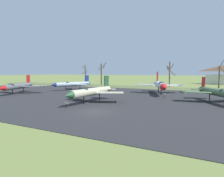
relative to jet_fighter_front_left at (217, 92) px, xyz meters
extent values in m
plane|color=olive|center=(-14.40, -16.52, -1.88)|extent=(600.00, 600.00, 0.00)
cube|color=#28282B|center=(-14.40, -2.50, -1.85)|extent=(87.96, 46.73, 0.05)
cube|color=#566137|center=(-14.40, 26.86, -1.85)|extent=(147.96, 12.00, 0.06)
cylinder|color=#4C6B47|center=(-0.04, 0.08, -0.02)|extent=(6.44, 10.48, 1.29)
cylinder|color=black|center=(-2.82, 5.24, -0.02)|extent=(1.13, 1.05, 0.91)
ellipsoid|color=#19232D|center=(0.76, -1.41, 0.33)|extent=(0.90, 1.69, 0.85)
cube|color=#4C6B47|center=(-3.19, -0.44, -0.12)|extent=(4.94, 2.71, 0.12)
cylinder|color=#4C6B47|center=(-5.51, -1.13, -0.12)|extent=(1.40, 2.05, 0.48)
cube|color=#B21E1E|center=(-2.49, 4.63, 1.55)|extent=(0.72, 1.16, 1.86)
cube|color=#4C6B47|center=(-3.52, 3.89, 0.07)|extent=(2.34, 2.01, 0.12)
cube|color=#4C6B47|center=(-1.30, 5.08, 0.07)|extent=(2.34, 2.01, 0.12)
cylinder|color=black|center=(-1.21, 2.25, -1.27)|extent=(0.17, 0.17, 1.21)
cylinder|color=#B7B293|center=(-19.38, -9.53, 0.02)|extent=(1.42, 11.47, 1.32)
cone|color=#234C2D|center=(-19.33, -16.01, 0.02)|extent=(1.23, 1.51, 1.22)
cylinder|color=black|center=(-19.44, -3.54, 0.02)|extent=(0.93, 0.74, 0.93)
ellipsoid|color=#19232D|center=(-19.37, -11.62, 0.38)|extent=(0.89, 1.68, 0.84)
cube|color=#B7B293|center=(-22.40, -8.60, -0.08)|extent=(5.25, 4.12, 0.12)
cube|color=#B7B293|center=(-16.39, -8.55, -0.08)|extent=(5.26, 4.18, 0.12)
cube|color=#234C2D|center=(-19.43, -4.38, 1.71)|extent=(0.17, 1.65, 2.06)
cube|color=#B7B293|center=(-20.46, -4.43, 0.12)|extent=(1.54, 1.25, 0.12)
cube|color=#B7B293|center=(-18.40, -4.41, 0.12)|extent=(1.54, 1.25, 0.12)
cylinder|color=black|center=(-19.36, -12.05, -1.26)|extent=(0.18, 0.18, 1.23)
cylinder|color=black|center=(-19.41, -7.01, -1.26)|extent=(0.18, 0.18, 1.23)
cylinder|color=black|center=(-19.32, -16.44, -1.54)|extent=(0.08, 0.08, 0.68)
cube|color=white|center=(-19.32, -16.44, -1.06)|extent=(0.57, 0.26, 0.33)
cylinder|color=#565B60|center=(-43.29, -6.22, -0.02)|extent=(5.55, 10.85, 1.30)
cone|color=red|center=(-40.72, -12.34, -0.02)|extent=(1.89, 2.35, 1.19)
cylinder|color=black|center=(-45.57, -0.81, -0.02)|extent=(1.11, 1.01, 0.91)
ellipsoid|color=#19232D|center=(-42.08, -9.11, 0.34)|extent=(1.00, 1.88, 0.94)
cube|color=#565B60|center=(-46.54, -6.29, -0.12)|extent=(4.85, 2.25, 0.12)
cube|color=#565B60|center=(-40.98, -3.95, -0.12)|extent=(4.62, 4.88, 0.12)
cylinder|color=#565B60|center=(-48.96, -6.68, -0.12)|extent=(1.25, 2.10, 0.48)
cylinder|color=#565B60|center=(-39.01, -2.49, -0.12)|extent=(1.25, 2.10, 0.48)
cube|color=red|center=(-45.25, -1.57, 1.64)|extent=(0.77, 1.55, 2.02)
cube|color=#565B60|center=(-46.22, -2.02, 0.08)|extent=(1.95, 1.74, 0.12)
cube|color=#565B60|center=(-44.26, -1.19, 0.08)|extent=(1.95, 1.74, 0.12)
cylinder|color=black|center=(-42.34, -8.50, -1.27)|extent=(0.17, 0.17, 1.21)
cylinder|color=black|center=(-44.25, -3.95, -1.27)|extent=(0.17, 0.17, 1.21)
cylinder|color=silver|center=(-12.47, 9.66, 0.32)|extent=(6.20, 12.92, 1.53)
cone|color=red|center=(-9.73, 2.55, 0.32)|extent=(2.02, 2.35, 1.41)
cylinder|color=black|center=(-14.96, 16.13, 0.32)|extent=(1.30, 1.17, 1.07)
ellipsoid|color=#19232D|center=(-11.24, 6.49, 0.74)|extent=(1.23, 2.31, 1.16)
cube|color=silver|center=(-15.96, 10.18, 0.20)|extent=(4.91, 2.96, 0.14)
cube|color=silver|center=(-10.23, 12.39, 0.20)|extent=(4.67, 5.02, 0.14)
cylinder|color=silver|center=(-18.35, 9.97, 0.20)|extent=(1.41, 2.49, 0.57)
cylinder|color=silver|center=(-8.32, 13.84, 0.20)|extent=(1.41, 2.49, 0.57)
cube|color=red|center=(-14.61, 15.21, 2.31)|extent=(0.88, 1.90, 2.46)
cube|color=silver|center=(-15.89, 14.68, 0.43)|extent=(2.53, 2.11, 0.14)
cube|color=silver|center=(-13.30, 15.68, 0.43)|extent=(2.53, 2.11, 0.14)
cylinder|color=black|center=(-11.42, 6.94, -1.16)|extent=(0.20, 0.20, 1.43)
cylinder|color=black|center=(-13.52, 12.38, -1.16)|extent=(0.20, 0.20, 1.43)
cylinder|color=black|center=(-9.49, 1.88, -1.55)|extent=(0.08, 0.08, 0.66)
cube|color=white|center=(-9.49, 1.88, -1.08)|extent=(0.59, 0.36, 0.30)
cylinder|color=#8EA3B2|center=(-37.78, 7.94, -0.10)|extent=(5.14, 10.41, 1.24)
cone|color=navy|center=(-40.05, 2.27, -0.10)|extent=(1.62, 1.82, 1.14)
cylinder|color=black|center=(-35.69, 13.14, -0.10)|extent=(1.06, 0.95, 0.87)
ellipsoid|color=#19232D|center=(-38.42, 6.33, 0.24)|extent=(0.84, 1.58, 0.79)
cube|color=#8EA3B2|center=(-39.85, 10.07, -0.20)|extent=(4.40, 4.55, 0.12)
cube|color=#8EA3B2|center=(-34.80, 8.04, -0.20)|extent=(4.35, 2.45, 0.12)
cube|color=navy|center=(-35.96, 12.47, 1.47)|extent=(0.65, 1.34, 1.90)
cube|color=#8EA3B2|center=(-37.11, 12.83, -0.01)|extent=(2.20, 1.78, 0.12)
cube|color=#8EA3B2|center=(-34.88, 11.93, -0.01)|extent=(2.20, 1.78, 0.12)
cylinder|color=black|center=(-38.65, 5.75, -1.30)|extent=(0.16, 0.16, 1.15)
cylinder|color=black|center=(-36.90, 10.13, -1.30)|extent=(0.16, 0.16, 1.15)
cylinder|color=brown|center=(-49.97, 31.39, 2.32)|extent=(0.42, 0.42, 8.39)
cylinder|color=brown|center=(-49.50, 31.18, 3.48)|extent=(0.64, 1.15, 1.44)
cylinder|color=brown|center=(-49.96, 30.61, 5.63)|extent=(1.63, 0.22, 0.92)
cylinder|color=brown|center=(-50.78, 32.25, 3.55)|extent=(1.91, 1.80, 1.95)
cylinder|color=brown|center=(-50.17, 30.37, 5.12)|extent=(2.13, 0.56, 1.35)
cylinder|color=#42382D|center=(-43.06, 33.05, 2.51)|extent=(0.49, 0.49, 8.78)
cylinder|color=#42382D|center=(-42.24, 34.27, 6.38)|extent=(2.68, 1.92, 1.87)
cylinder|color=#42382D|center=(-43.27, 34.09, 4.92)|extent=(2.20, 0.61, 1.48)
cylinder|color=#42382D|center=(-43.98, 33.01, 4.88)|extent=(0.28, 1.94, 1.13)
cylinder|color=brown|center=(-15.10, 32.89, 2.55)|extent=(0.49, 0.49, 8.86)
cylinder|color=brown|center=(-15.29, 32.30, 3.76)|extent=(1.44, 0.65, 2.09)
cylinder|color=brown|center=(-15.61, 32.44, 4.90)|extent=(1.19, 1.30, 1.08)
cylinder|color=brown|center=(-15.33, 32.13, 5.02)|extent=(1.74, 0.74, 1.38)
cylinder|color=brown|center=(-13.81, 32.36, 2.94)|extent=(1.33, 2.79, 1.72)
cylinder|color=brown|center=(-14.77, 33.78, 5.01)|extent=(1.98, 0.90, 2.76)
cylinder|color=brown|center=(0.29, 35.26, 1.70)|extent=(0.53, 0.53, 7.15)
cylinder|color=brown|center=(-0.41, 35.60, 4.70)|extent=(0.98, 1.64, 1.07)
cylinder|color=brown|center=(1.28, 34.59, 3.83)|extent=(1.66, 2.26, 2.05)
cylinder|color=brown|center=(0.64, 36.00, 5.84)|extent=(1.72, 0.95, 2.83)
camera|label=1|loc=(0.15, -38.96, 3.49)|focal=32.32mm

